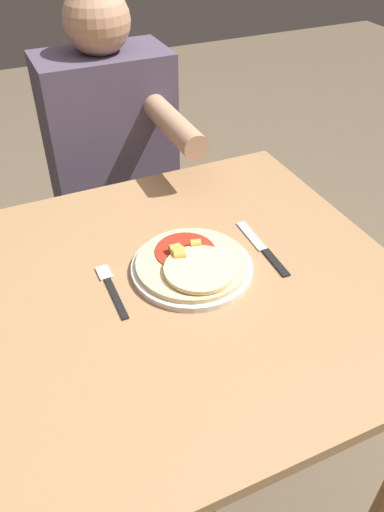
# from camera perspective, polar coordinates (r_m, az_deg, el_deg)

# --- Properties ---
(ground_plane) EXTENTS (8.00, 8.00, 0.00)m
(ground_plane) POSITION_cam_1_polar(r_m,az_deg,el_deg) (1.69, -0.37, -22.60)
(ground_plane) COLOR brown
(dining_table) EXTENTS (0.93, 0.90, 0.77)m
(dining_table) POSITION_cam_1_polar(r_m,az_deg,el_deg) (1.17, -0.51, -7.50)
(dining_table) COLOR #9E754C
(dining_table) RESTS_ON ground_plane
(plate) EXTENTS (0.27, 0.27, 0.01)m
(plate) POSITION_cam_1_polar(r_m,az_deg,el_deg) (1.10, 0.00, -1.34)
(plate) COLOR silver
(plate) RESTS_ON dining_table
(pizza) EXTENTS (0.25, 0.25, 0.04)m
(pizza) POSITION_cam_1_polar(r_m,az_deg,el_deg) (1.08, 0.08, -0.82)
(pizza) COLOR #E0C689
(pizza) RESTS_ON plate
(fork) EXTENTS (0.03, 0.18, 0.00)m
(fork) POSITION_cam_1_polar(r_m,az_deg,el_deg) (1.07, -9.24, -3.55)
(fork) COLOR black
(fork) RESTS_ON dining_table
(knife) EXTENTS (0.03, 0.22, 0.00)m
(knife) POSITION_cam_1_polar(r_m,az_deg,el_deg) (1.17, 8.11, 0.85)
(knife) COLOR black
(knife) RESTS_ON dining_table
(person_diner) EXTENTS (0.39, 0.52, 1.23)m
(person_diner) POSITION_cam_1_polar(r_m,az_deg,el_deg) (1.68, -9.03, 11.33)
(person_diner) COLOR #2D2D38
(person_diner) RESTS_ON ground_plane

